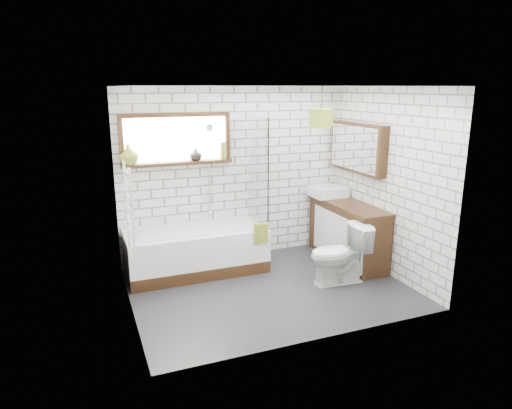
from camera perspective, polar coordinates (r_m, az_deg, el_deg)
name	(u,v)px	position (r m, az deg, el deg)	size (l,w,h in m)	color
floor	(269,289)	(5.92, 1.68, -10.46)	(3.40, 2.60, 0.01)	black
ceiling	(271,86)	(5.38, 1.89, 14.61)	(3.40, 2.60, 0.01)	white
wall_back	(235,174)	(6.71, -2.65, 3.78)	(3.40, 0.01, 2.50)	white
wall_front	(324,221)	(4.39, 8.55, -2.11)	(3.40, 0.01, 2.50)	white
wall_left	(125,206)	(5.10, -16.09, -0.18)	(0.01, 2.60, 2.50)	white
wall_right	(387,182)	(6.37, 16.02, 2.67)	(0.01, 2.60, 2.50)	white
window	(177,139)	(6.36, -9.90, 8.01)	(1.52, 0.16, 0.68)	black
towel_radiator	(129,210)	(5.12, -15.55, -0.68)	(0.06, 0.52, 1.00)	white
mirror_cabinet	(358,148)	(6.74, 12.58, 6.95)	(0.16, 1.20, 0.70)	black
shower_riser	(209,170)	(6.53, -5.86, 4.32)	(0.02, 0.02, 1.30)	silver
bathtub	(196,251)	(6.37, -7.49, -5.74)	(1.88, 0.83, 0.61)	white
shower_screen	(258,171)	(6.37, 0.27, 4.22)	(0.02, 0.72, 1.50)	white
towel_green	(261,233)	(6.14, 0.58, -3.60)	(0.20, 0.05, 0.27)	olive
towel_beige	(261,233)	(6.14, 0.58, -3.60)	(0.21, 0.05, 0.27)	tan
vanity	(347,232)	(6.83, 11.35, -3.37)	(0.49, 1.52, 0.87)	black
basin	(328,191)	(7.07, 8.96, 1.63)	(0.51, 0.44, 0.15)	white
tap	(337,188)	(7.15, 10.08, 2.10)	(0.03, 0.03, 0.14)	silver
toilet	(339,254)	(6.04, 10.35, -6.15)	(0.77, 0.44, 0.78)	white
vase_olive	(129,156)	(6.26, -15.62, 5.87)	(0.26, 0.26, 0.27)	olive
vase_dark	(196,156)	(6.42, -7.55, 6.09)	(0.17, 0.17, 0.18)	black
bottle	(223,152)	(6.52, -4.14, 6.55)	(0.08, 0.08, 0.24)	olive
pendant	(321,118)	(6.15, 8.14, 10.67)	(0.32, 0.32, 0.24)	olive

